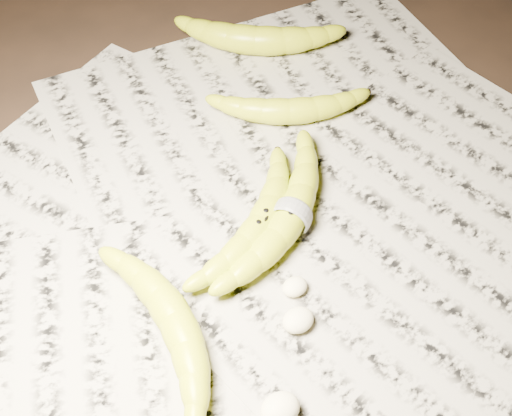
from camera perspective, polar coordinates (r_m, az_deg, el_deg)
ground at (r=0.80m, az=-0.67°, el=-2.38°), size 3.00×3.00×0.00m
newspaper_patch at (r=0.79m, az=-1.20°, el=-2.72°), size 0.90×0.70×0.01m
banana_left_b at (r=0.71m, az=-6.45°, el=-8.84°), size 0.08×0.20×0.04m
banana_center at (r=0.78m, az=0.36°, el=-1.18°), size 0.19×0.14×0.04m
banana_taped at (r=0.79m, az=2.85°, el=-0.51°), size 0.22×0.17×0.04m
banana_upper_a at (r=0.90m, az=2.68°, el=7.92°), size 0.18×0.14×0.03m
banana_upper_b at (r=1.01m, az=0.02°, el=13.44°), size 0.19×0.18×0.04m
measuring_tape at (r=0.79m, az=2.85°, el=-0.51°), size 0.03×0.04×0.05m
flesh_chunk_a at (r=0.68m, az=1.94°, el=-15.64°), size 0.04×0.03×0.02m
flesh_chunk_b at (r=0.72m, az=3.40°, el=-8.78°), size 0.03×0.03×0.02m
flesh_chunk_c at (r=0.74m, az=3.13°, el=-6.14°), size 0.03×0.02×0.02m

